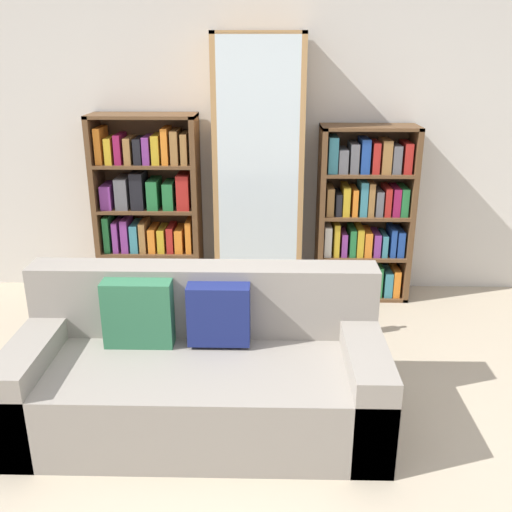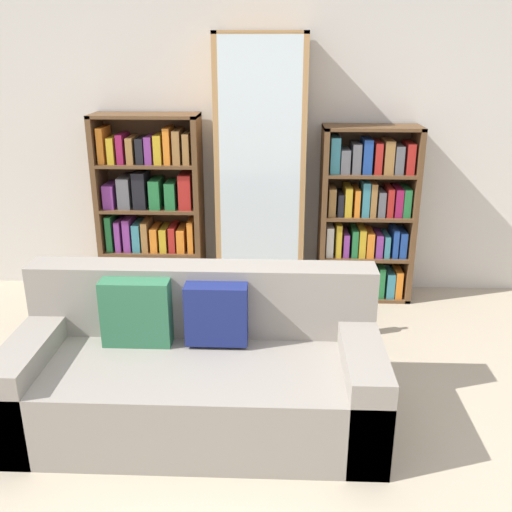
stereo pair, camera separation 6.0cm
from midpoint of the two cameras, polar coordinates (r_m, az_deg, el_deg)
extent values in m
plane|color=tan|center=(2.72, -1.62, -23.41)|extent=(16.00, 16.00, 0.00)
cube|color=beige|center=(4.47, -0.18, 13.41)|extent=(6.32, 0.06, 2.70)
cube|color=gray|center=(3.05, -6.19, -13.37)|extent=(1.87, 0.81, 0.39)
cube|color=gray|center=(3.13, -5.76, -4.28)|extent=(1.87, 0.20, 0.39)
cube|color=gray|center=(3.23, -21.38, -11.47)|extent=(0.20, 0.81, 0.51)
cube|color=gray|center=(3.03, 10.01, -12.50)|extent=(0.20, 0.81, 0.51)
cube|color=#2D6B47|center=(3.05, -12.24, -5.66)|extent=(0.36, 0.12, 0.36)
cube|color=navy|center=(2.98, -4.32, -5.85)|extent=(0.32, 0.12, 0.32)
cube|color=brown|center=(4.59, -15.73, 4.66)|extent=(0.04, 0.32, 1.42)
cube|color=brown|center=(4.43, -6.31, 4.76)|extent=(0.04, 0.32, 1.42)
cube|color=brown|center=(4.36, -11.72, 13.58)|extent=(0.79, 0.32, 0.02)
cube|color=brown|center=(4.72, -10.54, -3.46)|extent=(0.79, 0.32, 0.02)
cube|color=brown|center=(4.64, -10.71, 5.23)|extent=(0.79, 0.01, 1.42)
cube|color=brown|center=(4.59, -10.82, 0.60)|extent=(0.71, 0.32, 0.02)
cube|color=brown|center=(4.49, -11.10, 4.73)|extent=(0.71, 0.32, 0.02)
cube|color=brown|center=(4.42, -11.40, 9.01)|extent=(0.71, 0.32, 0.02)
cube|color=#237038|center=(4.74, -14.28, -2.28)|extent=(0.06, 0.24, 0.18)
cube|color=orange|center=(4.72, -13.27, -2.29)|extent=(0.08, 0.24, 0.18)
cube|color=#8E1947|center=(4.70, -12.19, -2.30)|extent=(0.07, 0.24, 0.19)
cube|color=teal|center=(4.68, -11.15, -2.30)|extent=(0.06, 0.24, 0.19)
cube|color=#8E1947|center=(4.65, -10.15, -1.97)|extent=(0.07, 0.24, 0.25)
cube|color=#1E4293|center=(4.64, -9.05, -2.32)|extent=(0.07, 0.24, 0.19)
cube|color=orange|center=(4.61, -8.03, -1.85)|extent=(0.05, 0.24, 0.28)
cube|color=beige|center=(4.61, -6.94, -2.17)|extent=(0.07, 0.24, 0.22)
cube|color=#237038|center=(4.61, -14.77, 2.36)|extent=(0.05, 0.24, 0.28)
cube|color=#7A3384|center=(4.60, -13.96, 2.13)|extent=(0.04, 0.24, 0.24)
cube|color=#7A3384|center=(4.58, -13.11, 2.23)|extent=(0.05, 0.24, 0.26)
cube|color=teal|center=(4.57, -12.22, 1.99)|extent=(0.06, 0.24, 0.22)
cube|color=olive|center=(4.55, -11.42, 2.11)|extent=(0.05, 0.24, 0.24)
cube|color=orange|center=(4.54, -10.54, 1.82)|extent=(0.05, 0.24, 0.19)
cube|color=gold|center=(4.53, -9.65, 1.78)|extent=(0.05, 0.24, 0.18)
cube|color=#AD231E|center=(4.51, -8.79, 1.87)|extent=(0.05, 0.24, 0.20)
cube|color=orange|center=(4.51, -7.94, 1.76)|extent=(0.06, 0.24, 0.18)
cube|color=orange|center=(4.48, -7.00, 2.17)|extent=(0.04, 0.24, 0.25)
cube|color=#7A3384|center=(4.53, -14.85, 5.89)|extent=(0.08, 0.24, 0.18)
cube|color=#5B5B60|center=(4.49, -13.43, 6.26)|extent=(0.09, 0.24, 0.24)
cube|color=black|center=(4.46, -11.97, 6.55)|extent=(0.09, 0.24, 0.28)
cube|color=#237038|center=(4.44, -10.50, 6.21)|extent=(0.08, 0.24, 0.22)
cube|color=#237038|center=(4.42, -8.99, 6.11)|extent=(0.08, 0.24, 0.20)
cube|color=#AD231E|center=(4.39, -7.57, 6.52)|extent=(0.09, 0.24, 0.26)
cube|color=orange|center=(4.46, -15.57, 10.66)|extent=(0.05, 0.24, 0.26)
cube|color=gold|center=(4.45, -14.65, 10.25)|extent=(0.05, 0.24, 0.19)
cube|color=#8E1947|center=(4.43, -13.77, 10.43)|extent=(0.05, 0.24, 0.21)
cube|color=olive|center=(4.41, -12.86, 10.32)|extent=(0.05, 0.24, 0.19)
cube|color=black|center=(4.39, -11.92, 10.32)|extent=(0.06, 0.24, 0.19)
cube|color=#7A3384|center=(4.38, -11.11, 10.43)|extent=(0.05, 0.24, 0.20)
cube|color=gold|center=(4.36, -10.21, 10.54)|extent=(0.06, 0.24, 0.21)
cube|color=orange|center=(4.35, -9.32, 10.89)|extent=(0.05, 0.24, 0.26)
cube|color=olive|center=(4.34, -8.40, 10.81)|extent=(0.05, 0.24, 0.25)
cube|color=olive|center=(4.33, -7.46, 10.68)|extent=(0.05, 0.24, 0.22)
cube|color=#AD7F4C|center=(4.32, -4.28, 8.29)|extent=(0.04, 0.36, 1.98)
cube|color=#AD7F4C|center=(4.31, 4.01, 8.26)|extent=(0.04, 0.36, 1.98)
cube|color=#AD7F4C|center=(4.22, -0.15, 21.43)|extent=(0.66, 0.36, 0.02)
cube|color=#AD7F4C|center=(4.60, -0.13, -3.72)|extent=(0.66, 0.36, 0.02)
cube|color=#AD7F4C|center=(4.47, -0.08, 8.75)|extent=(0.66, 0.01, 1.98)
cube|color=silver|center=(4.13, -0.20, 7.80)|extent=(0.58, 0.01, 1.96)
cube|color=#AD7F4C|center=(4.48, -0.13, 0.20)|extent=(0.58, 0.32, 0.02)
cube|color=#AD7F4C|center=(4.38, -0.14, 4.17)|extent=(0.58, 0.32, 0.02)
cube|color=#AD7F4C|center=(4.30, -0.14, 8.30)|extent=(0.58, 0.32, 0.02)
cube|color=#AD7F4C|center=(4.25, -0.14, 12.55)|extent=(0.58, 0.32, 0.02)
cube|color=#AD7F4C|center=(4.22, -0.15, 16.89)|extent=(0.58, 0.32, 0.02)
cylinder|color=silver|center=(4.60, -2.92, -3.06)|extent=(0.01, 0.01, 0.08)
cone|color=silver|center=(4.57, -2.94, -2.07)|extent=(0.06, 0.06, 0.09)
cylinder|color=silver|center=(4.61, -1.80, -3.03)|extent=(0.01, 0.01, 0.08)
cone|color=silver|center=(4.57, -1.81, -2.05)|extent=(0.06, 0.06, 0.09)
cylinder|color=silver|center=(4.59, -0.69, -3.10)|extent=(0.01, 0.01, 0.08)
cone|color=silver|center=(4.56, -0.69, -2.11)|extent=(0.06, 0.06, 0.09)
cylinder|color=silver|center=(4.58, 0.43, -3.18)|extent=(0.01, 0.01, 0.08)
cone|color=silver|center=(4.54, 0.43, -2.19)|extent=(0.06, 0.06, 0.09)
cylinder|color=silver|center=(4.58, 1.55, -3.18)|extent=(0.01, 0.01, 0.08)
cone|color=silver|center=(4.54, 1.56, -2.19)|extent=(0.06, 0.06, 0.09)
cylinder|color=silver|center=(4.57, 2.68, -3.25)|extent=(0.01, 0.01, 0.08)
cone|color=silver|center=(4.54, 2.70, -2.26)|extent=(0.06, 0.06, 0.09)
cylinder|color=silver|center=(4.47, -3.01, 0.76)|extent=(0.01, 0.01, 0.07)
cone|color=silver|center=(4.45, -3.03, 1.67)|extent=(0.06, 0.06, 0.08)
cylinder|color=silver|center=(4.46, -1.87, 0.71)|extent=(0.01, 0.01, 0.07)
cone|color=silver|center=(4.43, -1.88, 1.63)|extent=(0.06, 0.06, 0.08)
cylinder|color=silver|center=(4.47, -0.71, 0.78)|extent=(0.01, 0.01, 0.07)
cone|color=silver|center=(4.45, -0.71, 1.69)|extent=(0.06, 0.06, 0.08)
cylinder|color=silver|center=(4.45, 0.44, 0.70)|extent=(0.01, 0.01, 0.07)
cone|color=silver|center=(4.43, 0.44, 1.62)|extent=(0.06, 0.06, 0.08)
cylinder|color=silver|center=(4.48, 1.59, 0.81)|extent=(0.01, 0.01, 0.07)
cone|color=silver|center=(4.46, 1.60, 1.73)|extent=(0.06, 0.06, 0.08)
cylinder|color=silver|center=(4.48, 2.74, 0.81)|extent=(0.01, 0.01, 0.07)
cone|color=silver|center=(4.46, 2.75, 1.72)|extent=(0.06, 0.06, 0.08)
cylinder|color=silver|center=(4.37, -2.80, 4.75)|extent=(0.01, 0.01, 0.07)
cone|color=silver|center=(4.35, -2.81, 5.78)|extent=(0.09, 0.09, 0.09)
cylinder|color=silver|center=(4.35, -1.03, 4.71)|extent=(0.01, 0.01, 0.07)
cone|color=silver|center=(4.33, -1.04, 5.75)|extent=(0.09, 0.09, 0.09)
cylinder|color=silver|center=(4.37, 0.75, 4.77)|extent=(0.01, 0.01, 0.07)
cone|color=silver|center=(4.35, 0.75, 5.80)|extent=(0.09, 0.09, 0.09)
cylinder|color=silver|center=(4.39, 2.51, 4.82)|extent=(0.01, 0.01, 0.07)
cone|color=silver|center=(4.37, 2.53, 5.85)|extent=(0.09, 0.09, 0.09)
cylinder|color=silver|center=(4.31, -3.16, 8.92)|extent=(0.01, 0.01, 0.07)
cone|color=silver|center=(4.30, -3.18, 9.93)|extent=(0.06, 0.06, 0.08)
cylinder|color=silver|center=(4.30, -1.95, 8.92)|extent=(0.01, 0.01, 0.07)
cone|color=silver|center=(4.29, -1.96, 9.93)|extent=(0.06, 0.06, 0.08)
cylinder|color=silver|center=(4.31, -0.74, 8.93)|extent=(0.01, 0.01, 0.07)
cone|color=silver|center=(4.29, -0.75, 9.94)|extent=(0.06, 0.06, 0.08)
cylinder|color=silver|center=(4.31, 0.47, 8.94)|extent=(0.01, 0.01, 0.07)
cone|color=silver|center=(4.29, 0.47, 9.94)|extent=(0.06, 0.06, 0.08)
cylinder|color=silver|center=(4.31, 1.67, 8.93)|extent=(0.01, 0.01, 0.07)
cone|color=silver|center=(4.29, 1.68, 9.94)|extent=(0.06, 0.06, 0.08)
cylinder|color=silver|center=(4.28, 2.89, 8.85)|extent=(0.01, 0.01, 0.07)
cone|color=silver|center=(4.27, 2.91, 9.86)|extent=(0.06, 0.06, 0.08)
cylinder|color=silver|center=(4.26, -3.12, 13.31)|extent=(0.01, 0.01, 0.09)
cone|color=silver|center=(4.25, -3.14, 14.65)|extent=(0.08, 0.08, 0.11)
cylinder|color=silver|center=(4.25, -1.63, 13.32)|extent=(0.01, 0.01, 0.09)
cone|color=silver|center=(4.24, -1.65, 14.65)|extent=(0.08, 0.08, 0.11)
cylinder|color=silver|center=(4.23, -0.15, 13.30)|extent=(0.01, 0.01, 0.09)
cone|color=silver|center=(4.22, -0.15, 14.64)|extent=(0.08, 0.08, 0.11)
cylinder|color=silver|center=(4.22, 1.35, 13.27)|extent=(0.01, 0.01, 0.09)
cone|color=silver|center=(4.21, 1.36, 14.62)|extent=(0.08, 0.08, 0.11)
cylinder|color=silver|center=(4.25, 2.84, 13.31)|extent=(0.01, 0.01, 0.09)
cone|color=silver|center=(4.24, 2.86, 14.64)|extent=(0.08, 0.08, 0.11)
cylinder|color=silver|center=(4.23, -3.02, 17.63)|extent=(0.01, 0.01, 0.09)
cone|color=silver|center=(4.22, -3.05, 18.94)|extent=(0.09, 0.09, 0.11)
cylinder|color=silver|center=(4.21, -1.11, 17.64)|extent=(0.01, 0.01, 0.09)
cone|color=silver|center=(4.21, -1.12, 18.96)|extent=(0.09, 0.09, 0.11)
cylinder|color=silver|center=(4.22, 0.81, 17.65)|extent=(0.01, 0.01, 0.09)
cone|color=silver|center=(4.21, 0.82, 18.96)|extent=(0.09, 0.09, 0.11)
cylinder|color=silver|center=(4.22, 2.73, 17.63)|extent=(0.01, 0.01, 0.09)
cone|color=silver|center=(4.22, 2.75, 18.94)|extent=(0.09, 0.09, 0.11)
cube|color=brown|center=(4.41, 6.06, 4.20)|extent=(0.04, 0.32, 1.34)
cube|color=brown|center=(4.52, 14.65, 4.03)|extent=(0.04, 0.32, 1.34)
cube|color=brown|center=(4.32, 10.96, 12.54)|extent=(0.72, 0.32, 0.02)
cube|color=brown|center=(4.68, 9.90, -3.65)|extent=(0.72, 0.32, 0.02)
cube|color=brown|center=(4.60, 10.12, 4.65)|extent=(0.72, 0.01, 1.34)
cube|color=brown|center=(4.55, 10.15, 0.21)|extent=(0.64, 0.32, 0.02)
cube|color=brown|center=(4.46, 10.40, 4.12)|extent=(0.64, 0.32, 0.02)
cube|color=brown|center=(4.38, 10.67, 8.19)|extent=(0.64, 0.32, 0.02)
cube|color=orange|center=(4.58, 6.63, -2.18)|extent=(0.05, 0.24, 0.24)
cube|color=gold|center=(4.59, 7.46, -2.14)|extent=(0.06, 0.24, 0.25)
cube|color=teal|center=(4.61, 8.30, -2.56)|extent=(0.05, 0.24, 0.18)
cube|color=#8E1947|center=(4.60, 9.13, -2.18)|extent=(0.05, 0.24, 0.24)
cube|color=black|center=(4.63, 10.05, -2.49)|extent=(0.05, 0.24, 0.19)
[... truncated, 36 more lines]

